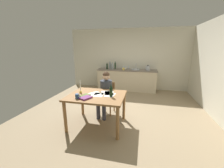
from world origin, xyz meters
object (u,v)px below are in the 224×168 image
object	(u,v)px
wine_glass_near_sink	(128,66)
wine_glass_back_left	(124,66)
dining_table	(97,99)
wine_glass_by_kettle	(126,66)
teacup_on_counter	(123,69)
person_seated	(105,91)
bottle_sauce	(115,66)
bottle_wine_red	(112,66)
wine_bottle_on_table	(111,92)
bottle_oil	(107,66)
mixing_bowl	(124,69)
coffee_mug	(77,96)
book_cookery	(85,96)
bottle_vinegar	(110,66)
book_magazine	(86,98)
chair_at_table	(107,96)
sink_unit	(136,69)
stovetop_kettle	(148,68)
candlestick	(80,90)

from	to	relation	value
wine_glass_near_sink	wine_glass_back_left	xyz separation A→B (m)	(-0.21, 0.00, 0.00)
dining_table	wine_glass_near_sink	world-z (taller)	wine_glass_near_sink
wine_glass_by_kettle	teacup_on_counter	bearing A→B (deg)	-100.84
person_seated	bottle_sauce	xyz separation A→B (m)	(-0.25, 2.50, 0.36)
dining_table	bottle_wine_red	distance (m)	2.99
dining_table	bottle_wine_red	bearing A→B (deg)	95.91
wine_bottle_on_table	wine_glass_back_left	world-z (taller)	wine_glass_back_left
bottle_oil	bottle_wine_red	world-z (taller)	bottle_wine_red
dining_table	mixing_bowl	bearing A→B (deg)	86.33
coffee_mug	bottle_oil	xyz separation A→B (m)	(-0.23, 3.30, 0.20)
book_cookery	wine_glass_near_sink	bearing A→B (deg)	98.30
coffee_mug	bottle_vinegar	distance (m)	3.45
bottle_vinegar	bottle_sauce	distance (m)	0.24
book_magazine	wine_bottle_on_table	world-z (taller)	wine_bottle_on_table
book_magazine	wine_glass_back_left	bearing A→B (deg)	111.59
bottle_wine_red	teacup_on_counter	size ratio (longest dim) A/B	2.53
chair_at_table	sink_unit	world-z (taller)	sink_unit
chair_at_table	wine_glass_near_sink	bearing A→B (deg)	82.86
wine_bottle_on_table	stovetop_kettle	size ratio (longest dim) A/B	1.21
chair_at_table	wine_glass_back_left	world-z (taller)	wine_glass_back_left
dining_table	book_cookery	xyz separation A→B (m)	(-0.23, -0.13, 0.11)
chair_at_table	stovetop_kettle	xyz separation A→B (m)	(1.12, 2.29, 0.51)
wine_glass_back_left	wine_glass_by_kettle	bearing A→B (deg)	0.00
chair_at_table	bottle_sauce	distance (m)	2.43
book_cookery	sink_unit	xyz separation A→B (m)	(0.91, 3.17, 0.15)
wine_bottle_on_table	teacup_on_counter	bearing A→B (deg)	93.18
candlestick	book_magazine	size ratio (longest dim) A/B	1.25
chair_at_table	mixing_bowl	xyz separation A→B (m)	(0.13, 2.23, 0.46)
candlestick	wine_glass_back_left	xyz separation A→B (m)	(0.56, 3.14, 0.16)
coffee_mug	wine_bottle_on_table	world-z (taller)	wine_bottle_on_table
chair_at_table	person_seated	distance (m)	0.24
candlestick	bottle_sauce	world-z (taller)	bottle_sauce
mixing_bowl	bottle_oil	bearing A→B (deg)	178.69
candlestick	wine_glass_back_left	world-z (taller)	candlestick
wine_glass_back_left	candlestick	bearing A→B (deg)	-100.11
bottle_vinegar	bottle_sauce	size ratio (longest dim) A/B	0.98
candlestick	book_cookery	size ratio (longest dim) A/B	1.23
mixing_bowl	book_cookery	bearing A→B (deg)	-97.67
mixing_bowl	wine_glass_back_left	world-z (taller)	wine_glass_back_left
wine_glass_near_sink	wine_glass_by_kettle	bearing A→B (deg)	180.00
person_seated	book_magazine	distance (m)	0.89
candlestick	mixing_bowl	bearing A→B (deg)	78.35
wine_bottle_on_table	mixing_bowl	xyz separation A→B (m)	(-0.16, 3.00, 0.07)
book_cookery	sink_unit	world-z (taller)	sink_unit
dining_table	bottle_wine_red	size ratio (longest dim) A/B	4.28
dining_table	wine_bottle_on_table	bearing A→B (deg)	-6.58
candlestick	sink_unit	distance (m)	3.19
bottle_vinegar	mixing_bowl	world-z (taller)	bottle_vinegar
sink_unit	wine_glass_by_kettle	xyz separation A→B (m)	(-0.44, 0.15, 0.09)
book_cookery	bottle_oil	world-z (taller)	bottle_oil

